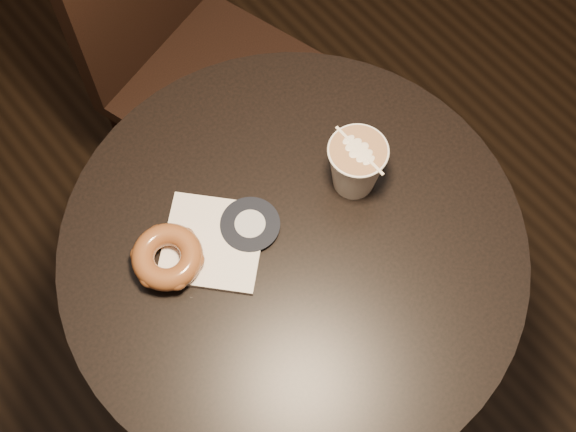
{
  "coord_description": "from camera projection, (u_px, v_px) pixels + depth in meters",
  "views": [
    {
      "loc": [
        -0.3,
        -0.35,
        1.85
      ],
      "look_at": [
        0.01,
        0.03,
        0.79
      ],
      "focal_mm": 50.0,
      "sensor_mm": 36.0,
      "label": 1
    }
  ],
  "objects": [
    {
      "name": "cafe_table",
      "position": [
        292.0,
        291.0,
        1.37
      ],
      "size": [
        0.7,
        0.7,
        0.75
      ],
      "color": "black",
      "rests_on": "ground"
    },
    {
      "name": "chair",
      "position": [
        178.0,
        37.0,
        1.63
      ],
      "size": [
        0.46,
        0.46,
        0.93
      ],
      "rotation": [
        0.0,
        0.0,
        0.29
      ],
      "color": "black",
      "rests_on": "ground"
    },
    {
      "name": "doughnut",
      "position": [
        167.0,
        257.0,
        1.15
      ],
      "size": [
        0.1,
        0.1,
        0.03
      ],
      "primitive_type": "torus",
      "color": "brown",
      "rests_on": "pastry_bag"
    },
    {
      "name": "latte_cup",
      "position": [
        356.0,
        166.0,
        1.19
      ],
      "size": [
        0.09,
        0.09,
        0.1
      ],
      "primitive_type": null,
      "color": "white",
      "rests_on": "cafe_table"
    },
    {
      "name": "pastry_bag",
      "position": [
        213.0,
        242.0,
        1.18
      ],
      "size": [
        0.2,
        0.2,
        0.01
      ],
      "primitive_type": "cube",
      "rotation": [
        0.0,
        0.0,
        0.74
      ],
      "color": "white",
      "rests_on": "cafe_table"
    }
  ]
}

